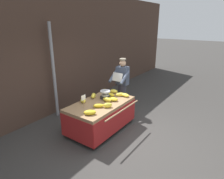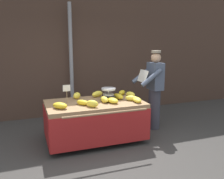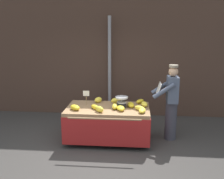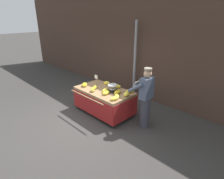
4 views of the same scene
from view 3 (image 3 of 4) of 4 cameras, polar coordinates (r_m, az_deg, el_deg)
name	(u,v)px [view 3 (image 3 of 4)]	position (r m, az deg, el deg)	size (l,w,h in m)	color
ground_plane	(97,161)	(5.37, -3.12, -14.88)	(60.00, 60.00, 0.00)	#383533
back_wall	(111,50)	(7.67, -0.17, 8.45)	(16.00, 0.24, 3.75)	#473328
street_pole	(110,68)	(7.40, -0.52, 4.55)	(0.09, 0.09, 2.80)	gray
banana_cart	(108,116)	(6.00, -0.88, -5.73)	(1.85, 1.25, 0.78)	#93704C
weighing_scale	(122,102)	(5.95, 2.06, -2.62)	(0.28, 0.28, 0.23)	black
price_sign	(86,95)	(6.05, -5.52, -1.12)	(0.14, 0.01, 0.34)	#997A51
banana_bunch_0	(131,105)	(5.96, 4.03, -3.26)	(0.14, 0.29, 0.10)	gold
banana_bunch_1	(140,108)	(5.74, 5.93, -3.97)	(0.12, 0.26, 0.10)	yellow
banana_bunch_2	(140,101)	(6.26, 6.01, -2.52)	(0.12, 0.24, 0.10)	gold
banana_bunch_3	(98,100)	(6.30, -2.94, -2.23)	(0.13, 0.20, 0.13)	yellow
banana_bunch_4	(117,100)	(6.27, 0.99, -2.31)	(0.12, 0.28, 0.12)	yellow
banana_bunch_5	(75,107)	(5.81, -7.87, -3.79)	(0.16, 0.28, 0.11)	gold
banana_bunch_6	(115,106)	(5.81, 0.59, -3.62)	(0.12, 0.25, 0.11)	yellow
banana_bunch_7	(99,109)	(5.61, -2.68, -4.20)	(0.11, 0.22, 0.13)	yellow
banana_bunch_8	(121,108)	(5.72, 1.85, -3.99)	(0.16, 0.29, 0.10)	yellow
banana_bunch_9	(142,110)	(5.61, 6.44, -4.45)	(0.14, 0.27, 0.09)	yellow
banana_bunch_10	(95,107)	(5.81, -3.66, -3.74)	(0.11, 0.26, 0.10)	gold
banana_bunch_11	(144,104)	(6.03, 6.88, -3.12)	(0.14, 0.23, 0.11)	yellow
vendor_person	(171,102)	(6.15, 12.44, -2.64)	(0.59, 0.52, 1.71)	#383842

